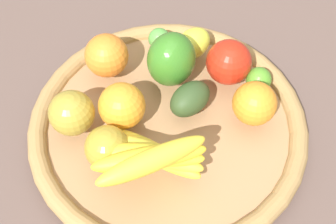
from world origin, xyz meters
TOP-DOWN VIEW (x-y plane):
  - ground_plane at (0.00, 0.00)m, footprint 2.40×2.40m
  - basket at (0.00, 0.00)m, footprint 0.47×0.47m
  - orange_2 at (0.05, -0.13)m, footprint 0.10×0.10m
  - lime_0 at (0.15, 0.06)m, footprint 0.05×0.05m
  - apple_2 at (-0.10, 0.07)m, footprint 0.10×0.10m
  - banana_bunch at (-0.10, -0.01)m, footprint 0.15×0.17m
  - lemon_0 at (0.15, 0.00)m, footprint 0.09×0.08m
  - apple_0 at (-0.06, 0.14)m, footprint 0.07×0.07m
  - avocado at (0.03, -0.03)m, footprint 0.09×0.08m
  - orange_0 at (0.07, 0.13)m, footprint 0.10×0.10m
  - lime_1 at (0.11, -0.13)m, footprint 0.06×0.06m
  - orange_1 at (-0.02, 0.07)m, footprint 0.10×0.10m
  - apple_1 at (0.12, -0.07)m, footprint 0.11×0.11m
  - bell_pepper at (0.09, 0.02)m, footprint 0.11×0.11m

SIDE VIEW (x-z plane):
  - ground_plane at x=0.00m, z-range 0.00..0.00m
  - basket at x=0.00m, z-range 0.00..0.04m
  - lime_0 at x=0.15m, z-range 0.04..0.08m
  - lime_1 at x=0.11m, z-range 0.04..0.08m
  - lemon_0 at x=0.15m, z-range 0.04..0.09m
  - avocado at x=0.03m, z-range 0.04..0.09m
  - apple_2 at x=-0.10m, z-range 0.04..0.11m
  - orange_2 at x=0.05m, z-range 0.04..0.11m
  - apple_0 at x=-0.06m, z-range 0.04..0.11m
  - orange_1 at x=-0.02m, z-range 0.04..0.12m
  - orange_0 at x=0.07m, z-range 0.04..0.12m
  - apple_1 at x=0.12m, z-range 0.04..0.12m
  - banana_bunch at x=-0.10m, z-range 0.04..0.13m
  - bell_pepper at x=0.09m, z-range 0.04..0.14m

